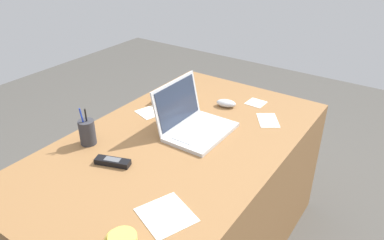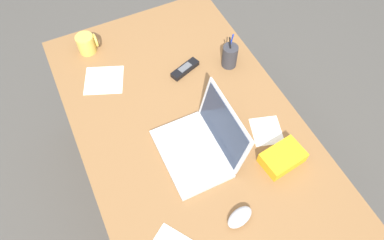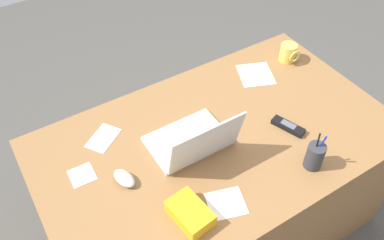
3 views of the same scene
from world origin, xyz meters
The scene contains 10 objects.
ground_plane centered at (0.00, 0.00, 0.00)m, with size 6.00×6.00×0.00m, color #4C4944.
desk centered at (0.00, 0.00, 0.36)m, with size 1.55×0.92×0.71m, color olive.
laptop centered at (0.12, -0.01, 0.76)m, with size 0.33×0.28×0.23m.
computer_mouse centered at (0.44, -0.01, 0.73)m, with size 0.06×0.11×0.04m, color silver.
coffee_mug_white centered at (-0.62, -0.26, 0.76)m, with size 0.09×0.10×0.09m.
cordless_phone centered at (-0.29, 0.12, 0.72)m, with size 0.09×0.16×0.03m.
pen_holder centered at (-0.24, 0.32, 0.77)m, with size 0.07×0.07×0.18m.
snack_bag centered at (0.31, 0.27, 0.74)m, with size 0.11×0.17×0.06m, color #F2AD19.
paper_note_left centered at (-0.40, -0.25, 0.71)m, with size 0.16×0.18×0.00m, color white.
paper_note_front centered at (0.16, 0.29, 0.71)m, with size 0.14×0.12×0.00m, color white.
Camera 2 is at (0.72, -0.33, 2.01)m, focal length 33.11 mm.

